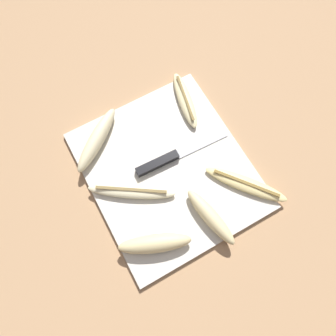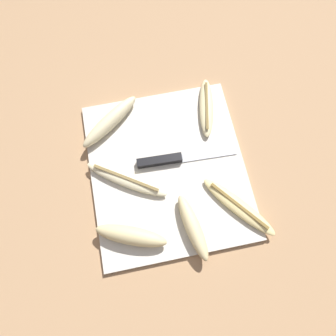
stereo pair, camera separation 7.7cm
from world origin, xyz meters
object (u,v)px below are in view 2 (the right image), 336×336
object	(u,v)px
banana_cream_curved	(110,121)
banana_pale_long	(127,179)
knife	(169,159)
banana_golden_short	(239,207)
banana_soft_right	(206,107)
banana_ripe_center	(193,227)
banana_mellow_near	(131,236)

from	to	relation	value
banana_cream_curved	banana_pale_long	world-z (taller)	banana_cream_curved
knife	banana_pale_long	bearing A→B (deg)	-72.26
banana_pale_long	banana_golden_short	xyz separation A→B (m)	(0.11, 0.24, -0.00)
banana_soft_right	banana_ripe_center	bearing A→B (deg)	-19.44
knife	banana_cream_curved	size ratio (longest dim) A/B	1.47
banana_golden_short	banana_mellow_near	distance (m)	0.25
knife	banana_golden_short	distance (m)	0.20
banana_cream_curved	banana_soft_right	bearing A→B (deg)	88.86
banana_golden_short	banana_mellow_near	bearing A→B (deg)	-86.06
banana_ripe_center	banana_soft_right	size ratio (longest dim) A/B	0.94
banana_golden_short	knife	bearing A→B (deg)	-137.48
banana_golden_short	banana_soft_right	size ratio (longest dim) A/B	1.06
banana_cream_curved	banana_mellow_near	world-z (taller)	same
banana_mellow_near	banana_golden_short	bearing A→B (deg)	93.94
banana_soft_right	banana_pale_long	bearing A→B (deg)	-57.18
banana_cream_curved	banana_golden_short	distance (m)	0.37
banana_soft_right	banana_cream_curved	bearing A→B (deg)	-91.14
banana_ripe_center	knife	bearing A→B (deg)	-173.63
banana_ripe_center	banana_soft_right	xyz separation A→B (m)	(-0.29, 0.10, -0.01)
banana_pale_long	banana_ripe_center	bearing A→B (deg)	41.71
banana_pale_long	banana_soft_right	xyz separation A→B (m)	(-0.15, 0.23, -0.00)
banana_ripe_center	banana_soft_right	distance (m)	0.30
banana_ripe_center	banana_golden_short	size ratio (longest dim) A/B	0.88
banana_soft_right	banana_mellow_near	distance (m)	0.37
banana_ripe_center	banana_soft_right	bearing A→B (deg)	160.56
knife	banana_golden_short	bearing A→B (deg)	44.80
banana_cream_curved	banana_golden_short	size ratio (longest dim) A/B	0.92
knife	banana_soft_right	bearing A→B (deg)	136.44
banana_pale_long	banana_ripe_center	world-z (taller)	banana_ripe_center
banana_golden_short	banana_cream_curved	bearing A→B (deg)	-136.26
knife	banana_golden_short	size ratio (longest dim) A/B	1.36
banana_cream_curved	banana_pale_long	distance (m)	0.15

